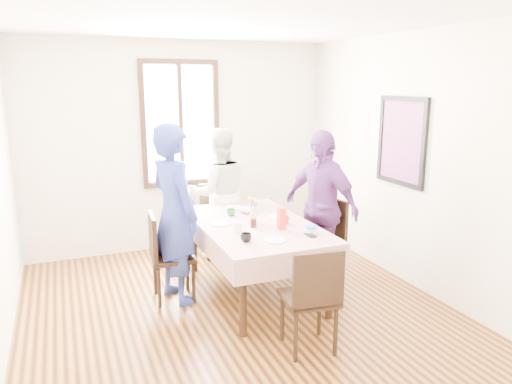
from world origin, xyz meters
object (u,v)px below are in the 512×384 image
Objects in this scene: chair_left at (173,257)px; chair_near at (309,297)px; person_left at (173,214)px; person_right at (320,207)px; dining_table at (254,258)px; chair_right at (320,240)px; chair_far at (219,221)px; person_far at (219,194)px.

chair_left and chair_near have the same top height.
person_right is at bearing -111.91° from person_left.
person_right reaches higher than dining_table.
chair_right and chair_far have the same top height.
person_right reaches higher than person_far.
chair_left reaches higher than dining_table.
person_right is at bearing 131.90° from chair_far.
dining_table is at bearing -105.73° from person_right.
chair_right is at bearing 90.17° from chair_left.
person_left reaches higher than chair_near.
dining_table is 1.19m from chair_far.
person_left is at bearing 93.94° from chair_left.
dining_table is 0.97m from person_left.
person_left is (-0.80, 0.16, 0.53)m from dining_table.
chair_left is (-0.82, 0.16, 0.08)m from dining_table.
person_right is at bearing 129.15° from person_far.
chair_right is 0.54× the size of person_right.
dining_table is 1.90× the size of chair_left.
chair_near is (0.82, -1.35, 0.00)m from chair_left.
dining_table is 1.25m from person_far.
chair_near is (-0.82, -1.25, 0.00)m from chair_right.
chair_left is at bearing 128.42° from chair_near.
chair_far reaches higher than dining_table.
person_right is (0.80, 0.05, 0.47)m from dining_table.
chair_right is (1.64, -0.11, 0.00)m from chair_left.
person_left reaches higher than chair_far.
chair_far is 0.51× the size of person_left.
person_far is 1.37m from person_right.
chair_far is (-0.82, 1.14, 0.00)m from chair_right.
person_far reaches higher than dining_table.
chair_right and chair_near have the same top height.
person_far is (0.00, 1.17, 0.44)m from dining_table.
chair_near is 0.54× the size of person_right.
person_far reaches higher than chair_near.
person_left is at bearing 58.92° from chair_far.
chair_right is 0.39m from person_right.
person_right is at bearing 80.01° from chair_right.
chair_left is at bearing 168.82° from dining_table.
person_left is 1.60m from person_right.
person_left is (-0.80, -1.03, 0.45)m from chair_far.
person_far is at bearing -163.96° from person_right.
person_far is (0.00, 2.36, 0.36)m from chair_near.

